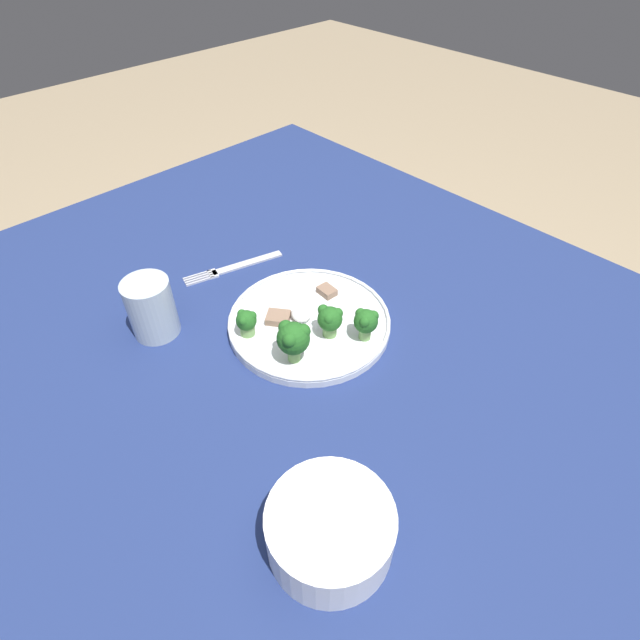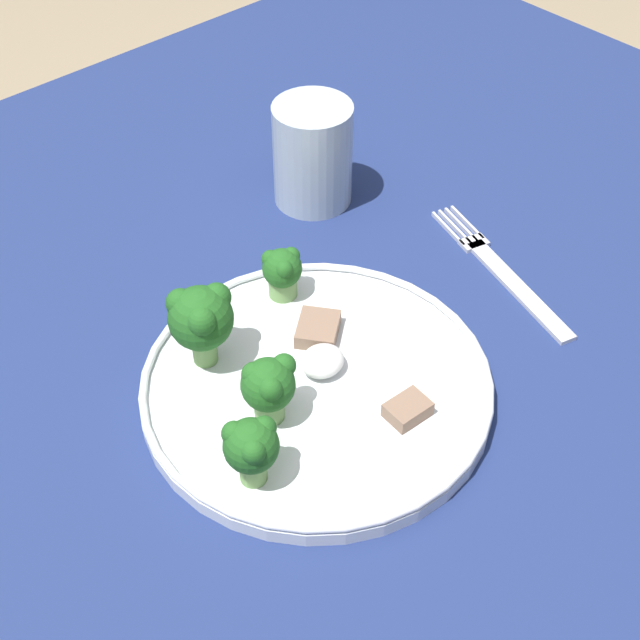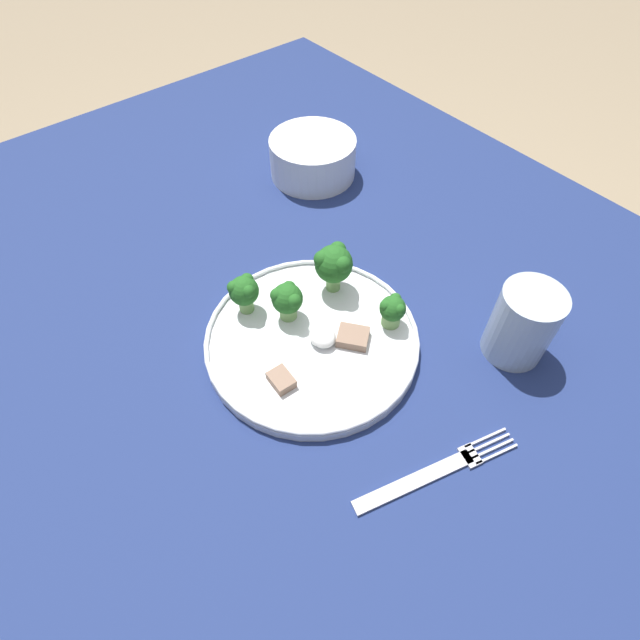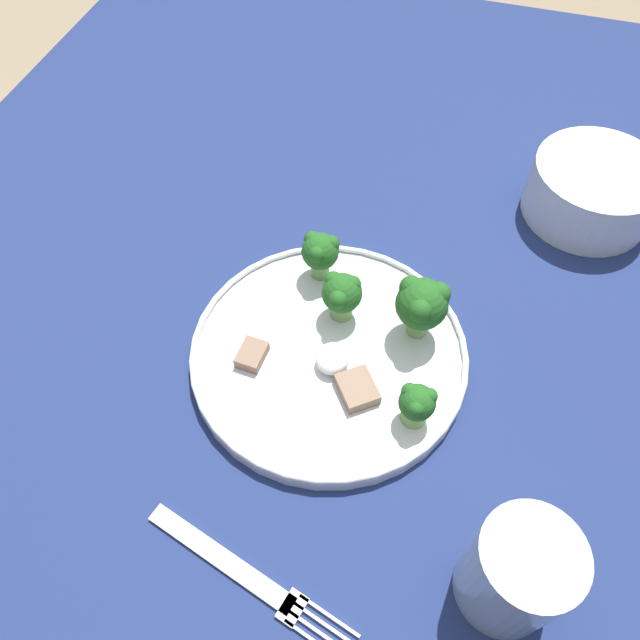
# 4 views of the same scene
# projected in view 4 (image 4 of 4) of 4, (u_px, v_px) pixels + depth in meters

# --- Properties ---
(ground_plane) EXTENTS (8.00, 8.00, 0.00)m
(ground_plane) POSITION_uv_depth(u_px,v_px,m) (332.00, 550.00, 1.24)
(ground_plane) COLOR #9E896B
(table) EXTENTS (1.33, 1.07, 0.77)m
(table) POSITION_uv_depth(u_px,v_px,m) (342.00, 381.00, 0.68)
(table) COLOR navy
(table) RESTS_ON ground_plane
(dinner_plate) EXTENTS (0.26, 0.26, 0.02)m
(dinner_plate) POSITION_uv_depth(u_px,v_px,m) (329.00, 353.00, 0.59)
(dinner_plate) COLOR white
(dinner_plate) RESTS_ON table
(fork) EXTENTS (0.07, 0.19, 0.00)m
(fork) POSITION_uv_depth(u_px,v_px,m) (246.00, 576.00, 0.48)
(fork) COLOR silver
(fork) RESTS_ON table
(cream_bowl) EXTENTS (0.14, 0.14, 0.06)m
(cream_bowl) POSITION_uv_depth(u_px,v_px,m) (592.00, 192.00, 0.68)
(cream_bowl) COLOR white
(cream_bowl) RESTS_ON table
(drinking_glass) EXTENTS (0.07, 0.07, 0.10)m
(drinking_glass) POSITION_uv_depth(u_px,v_px,m) (514.00, 574.00, 0.44)
(drinking_glass) COLOR #B2C1CC
(drinking_glass) RESTS_ON table
(broccoli_floret_near_rim_left) EXTENTS (0.04, 0.04, 0.05)m
(broccoli_floret_near_rim_left) POSITION_uv_depth(u_px,v_px,m) (320.00, 252.00, 0.61)
(broccoli_floret_near_rim_left) COLOR #709E56
(broccoli_floret_near_rim_left) RESTS_ON dinner_plate
(broccoli_floret_center_left) EXTENTS (0.04, 0.04, 0.05)m
(broccoli_floret_center_left) POSITION_uv_depth(u_px,v_px,m) (342.00, 294.00, 0.58)
(broccoli_floret_center_left) COLOR #709E56
(broccoli_floret_center_left) RESTS_ON dinner_plate
(broccoli_floret_back_left) EXTENTS (0.05, 0.05, 0.07)m
(broccoli_floret_back_left) POSITION_uv_depth(u_px,v_px,m) (422.00, 304.00, 0.56)
(broccoli_floret_back_left) COLOR #709E56
(broccoli_floret_back_left) RESTS_ON dinner_plate
(broccoli_floret_front_left) EXTENTS (0.03, 0.03, 0.04)m
(broccoli_floret_front_left) POSITION_uv_depth(u_px,v_px,m) (417.00, 404.00, 0.52)
(broccoli_floret_front_left) COLOR #709E56
(broccoli_floret_front_left) RESTS_ON dinner_plate
(meat_slice_front_slice) EXTENTS (0.05, 0.05, 0.01)m
(meat_slice_front_slice) POSITION_uv_depth(u_px,v_px,m) (357.00, 389.00, 0.55)
(meat_slice_front_slice) COLOR #846651
(meat_slice_front_slice) RESTS_ON dinner_plate
(meat_slice_middle_slice) EXTENTS (0.03, 0.02, 0.01)m
(meat_slice_middle_slice) POSITION_uv_depth(u_px,v_px,m) (252.00, 355.00, 0.57)
(meat_slice_middle_slice) COLOR #846651
(meat_slice_middle_slice) RESTS_ON dinner_plate
(sauce_dollop) EXTENTS (0.03, 0.03, 0.02)m
(sauce_dollop) POSITION_uv_depth(u_px,v_px,m) (332.00, 358.00, 0.57)
(sauce_dollop) COLOR white
(sauce_dollop) RESTS_ON dinner_plate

